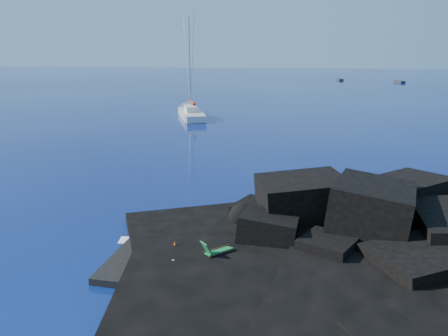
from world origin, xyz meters
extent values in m
plane|color=#04053E|center=(0.00, 0.00, 0.00)|extent=(400.00, 400.00, 0.00)
cube|color=black|center=(4.50, 0.50, 0.00)|extent=(9.08, 6.86, 0.70)
cube|color=white|center=(3.02, -0.41, 0.37)|extent=(1.82, 0.92, 0.05)
cone|color=#F24E0C|center=(3.24, 1.22, 0.59)|extent=(0.33, 0.33, 0.49)
cube|color=#2A2A2F|center=(29.17, 123.14, 0.00)|extent=(1.60, 4.29, 0.56)
cube|color=#28282D|center=(45.31, 116.29, 0.00)|extent=(2.38, 4.63, 0.59)
camera|label=1|loc=(7.96, -18.90, 10.51)|focal=35.00mm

